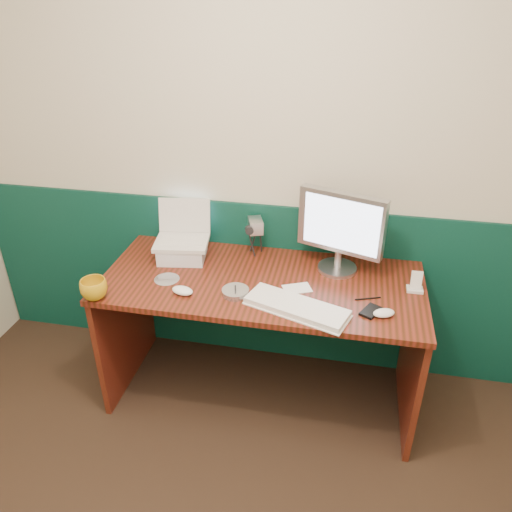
% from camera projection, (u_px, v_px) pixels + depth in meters
% --- Properties ---
extents(back_wall, '(3.50, 0.04, 2.50)m').
position_uv_depth(back_wall, '(271.00, 160.00, 2.57)').
color(back_wall, beige).
rests_on(back_wall, ground).
extents(wainscot, '(3.48, 0.02, 1.00)m').
position_uv_depth(wainscot, '(268.00, 284.00, 2.92)').
color(wainscot, '#07322C').
rests_on(wainscot, ground).
extents(desk, '(1.60, 0.70, 0.75)m').
position_uv_depth(desk, '(261.00, 339.00, 2.67)').
color(desk, '#361809').
rests_on(desk, ground).
extents(laptop_riser, '(0.27, 0.24, 0.08)m').
position_uv_depth(laptop_riser, '(182.00, 251.00, 2.66)').
color(laptop_riser, silver).
rests_on(laptop_riser, desk).
extents(laptop, '(0.31, 0.25, 0.23)m').
position_uv_depth(laptop, '(180.00, 225.00, 2.59)').
color(laptop, silver).
rests_on(laptop, laptop_riser).
extents(monitor, '(0.45, 0.26, 0.44)m').
position_uv_depth(monitor, '(340.00, 232.00, 2.47)').
color(monitor, '#ACACB1').
rests_on(monitor, desk).
extents(keyboard, '(0.49, 0.30, 0.03)m').
position_uv_depth(keyboard, '(297.00, 308.00, 2.26)').
color(keyboard, white).
rests_on(keyboard, desk).
extents(mouse_right, '(0.11, 0.09, 0.03)m').
position_uv_depth(mouse_right, '(384.00, 313.00, 2.21)').
color(mouse_right, white).
rests_on(mouse_right, desk).
extents(mouse_left, '(0.12, 0.09, 0.04)m').
position_uv_depth(mouse_left, '(182.00, 291.00, 2.37)').
color(mouse_left, white).
rests_on(mouse_left, desk).
extents(mug, '(0.13, 0.13, 0.10)m').
position_uv_depth(mug, '(94.00, 289.00, 2.32)').
color(mug, '#C39312').
rests_on(mug, desk).
extents(camcorder, '(0.14, 0.17, 0.22)m').
position_uv_depth(camcorder, '(255.00, 235.00, 2.68)').
color(camcorder, '#B4B5BA').
rests_on(camcorder, desk).
extents(cd_spindle, '(0.13, 0.13, 0.03)m').
position_uv_depth(cd_spindle, '(235.00, 292.00, 2.37)').
color(cd_spindle, '#B0B5C0').
rests_on(cd_spindle, desk).
extents(cd_loose_a, '(0.13, 0.13, 0.00)m').
position_uv_depth(cd_loose_a, '(167.00, 279.00, 2.49)').
color(cd_loose_a, silver).
rests_on(cd_loose_a, desk).
extents(pen, '(0.12, 0.05, 0.01)m').
position_uv_depth(pen, '(368.00, 298.00, 2.34)').
color(pen, black).
rests_on(pen, desk).
extents(papers, '(0.16, 0.14, 0.00)m').
position_uv_depth(papers, '(297.00, 288.00, 2.42)').
color(papers, white).
rests_on(papers, desk).
extents(dock, '(0.08, 0.06, 0.01)m').
position_uv_depth(dock, '(415.00, 289.00, 2.40)').
color(dock, silver).
rests_on(dock, desk).
extents(music_player, '(0.05, 0.03, 0.09)m').
position_uv_depth(music_player, '(416.00, 280.00, 2.37)').
color(music_player, white).
rests_on(music_player, dock).
extents(pda, '(0.11, 0.13, 0.01)m').
position_uv_depth(pda, '(371.00, 311.00, 2.24)').
color(pda, black).
rests_on(pda, desk).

